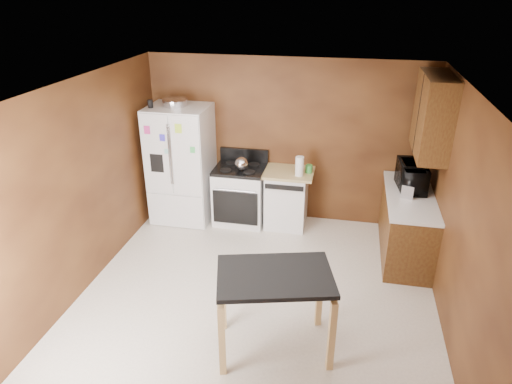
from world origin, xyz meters
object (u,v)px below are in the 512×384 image
(refrigerator, at_px, (181,164))
(island, at_px, (275,287))
(roasting_pan, at_px, (175,102))
(toaster, at_px, (409,189))
(gas_range, at_px, (240,194))
(pen_cup, at_px, (150,104))
(green_canister, at_px, (309,169))
(microwave, at_px, (412,177))
(dishwasher, at_px, (287,198))
(kettle, at_px, (242,164))
(paper_towel, at_px, (300,166))

(refrigerator, relative_size, island, 1.42)
(roasting_pan, relative_size, refrigerator, 0.21)
(toaster, relative_size, gas_range, 0.22)
(pen_cup, xyz_separation_m, green_canister, (2.30, 0.24, -0.91))
(refrigerator, bearing_deg, gas_range, 3.81)
(microwave, bearing_deg, dishwasher, 73.41)
(kettle, relative_size, microwave, 0.34)
(green_canister, distance_m, island, 2.67)
(green_canister, height_order, dishwasher, green_canister)
(refrigerator, distance_m, dishwasher, 1.69)
(toaster, bearing_deg, refrigerator, -171.06)
(pen_cup, height_order, green_canister, pen_cup)
(pen_cup, bearing_deg, refrigerator, 20.64)
(kettle, distance_m, green_canister, 1.00)
(refrigerator, bearing_deg, paper_towel, -1.15)
(pen_cup, xyz_separation_m, island, (2.24, -2.43, -1.10))
(pen_cup, distance_m, refrigerator, 1.03)
(toaster, bearing_deg, island, -107.26)
(dishwasher, bearing_deg, island, -84.39)
(roasting_pan, xyz_separation_m, microwave, (3.41, -0.28, -0.78))
(refrigerator, bearing_deg, kettle, -2.47)
(pen_cup, bearing_deg, gas_range, 8.71)
(roasting_pan, distance_m, microwave, 3.50)
(pen_cup, xyz_separation_m, toaster, (3.66, -0.32, -0.87))
(kettle, height_order, gas_range, kettle)
(toaster, distance_m, microwave, 0.25)
(paper_towel, relative_size, dishwasher, 0.32)
(pen_cup, relative_size, refrigerator, 0.06)
(green_canister, bearing_deg, toaster, -22.03)
(green_canister, height_order, microwave, microwave)
(roasting_pan, height_order, pen_cup, pen_cup)
(paper_towel, distance_m, toaster, 1.55)
(pen_cup, relative_size, kettle, 0.56)
(paper_towel, distance_m, microwave, 1.54)
(pen_cup, distance_m, island, 3.48)
(roasting_pan, height_order, toaster, roasting_pan)
(pen_cup, relative_size, microwave, 0.19)
(gas_range, distance_m, dishwasher, 0.72)
(toaster, height_order, refrigerator, refrigerator)
(gas_range, bearing_deg, toaster, -11.99)
(paper_towel, relative_size, gas_range, 0.26)
(toaster, bearing_deg, green_canister, 174.64)
(roasting_pan, xyz_separation_m, island, (1.94, -2.62, -1.09))
(pen_cup, relative_size, gas_range, 0.10)
(gas_range, bearing_deg, paper_towel, -6.10)
(pen_cup, relative_size, paper_towel, 0.40)
(refrigerator, relative_size, gas_range, 1.64)
(dishwasher, bearing_deg, gas_range, -178.06)
(pen_cup, height_order, refrigerator, pen_cup)
(dishwasher, bearing_deg, roasting_pan, -179.26)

